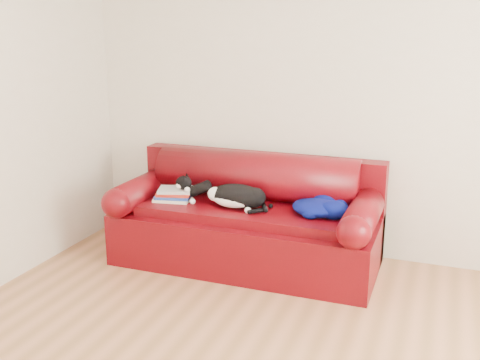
# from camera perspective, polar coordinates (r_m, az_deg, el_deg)

# --- Properties ---
(room_shell) EXTENTS (4.52, 4.02, 2.61)m
(room_shell) POSITION_cam_1_polar(r_m,az_deg,el_deg) (2.65, 6.12, 10.63)
(room_shell) COLOR beige
(room_shell) RESTS_ON ground
(sofa_base) EXTENTS (2.10, 0.90, 0.50)m
(sofa_base) POSITION_cam_1_polar(r_m,az_deg,el_deg) (4.59, 0.64, -5.67)
(sofa_base) COLOR #3F0208
(sofa_base) RESTS_ON ground
(sofa_back) EXTENTS (2.10, 1.01, 0.88)m
(sofa_back) POSITION_cam_1_polar(r_m,az_deg,el_deg) (4.71, 1.66, -1.22)
(sofa_back) COLOR #3F0208
(sofa_back) RESTS_ON ground
(book_stack) EXTENTS (0.32, 0.28, 0.10)m
(book_stack) POSITION_cam_1_polar(r_m,az_deg,el_deg) (4.65, -6.71, -1.45)
(book_stack) COLOR white
(book_stack) RESTS_ON sofa_base
(cat) EXTENTS (0.64, 0.25, 0.23)m
(cat) POSITION_cam_1_polar(r_m,az_deg,el_deg) (4.42, -0.40, -1.69)
(cat) COLOR black
(cat) RESTS_ON sofa_base
(blanket) EXTENTS (0.47, 0.37, 0.14)m
(blanket) POSITION_cam_1_polar(r_m,az_deg,el_deg) (4.30, 8.05, -2.71)
(blanket) COLOR #021141
(blanket) RESTS_ON sofa_base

